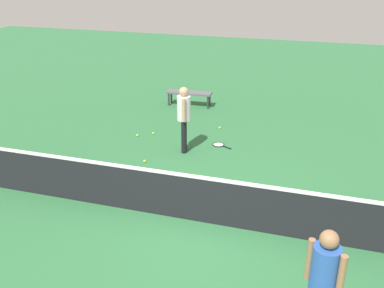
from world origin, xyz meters
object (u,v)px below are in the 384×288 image
(tennis_ball_by_net, at_px, (145,161))
(tennis_ball_baseline, at_px, (137,135))
(player_far_side, at_px, (323,279))
(tennis_ball_midcourt, at_px, (153,133))
(player_near_side, at_px, (184,114))
(tennis_racket_near_player, at_px, (219,145))
(tennis_ball_near_player, at_px, (220,128))
(courtside_bench, at_px, (189,94))

(tennis_ball_by_net, height_order, tennis_ball_baseline, same)
(player_far_side, relative_size, tennis_ball_baseline, 25.76)
(tennis_ball_midcourt, bearing_deg, player_near_side, 145.35)
(player_far_side, bearing_deg, tennis_ball_midcourt, -52.25)
(tennis_ball_midcourt, bearing_deg, tennis_ball_baseline, 36.60)
(tennis_ball_by_net, height_order, tennis_ball_midcourt, same)
(tennis_racket_near_player, distance_m, tennis_ball_near_player, 1.20)
(tennis_ball_by_net, distance_m, tennis_ball_midcourt, 1.82)
(player_near_side, distance_m, player_far_side, 6.29)
(tennis_racket_near_player, bearing_deg, player_near_side, 37.99)
(tennis_ball_midcourt, distance_m, courtside_bench, 2.77)
(tennis_ball_baseline, relative_size, courtside_bench, 0.04)
(tennis_ball_near_player, bearing_deg, tennis_ball_baseline, 30.97)
(player_near_side, relative_size, tennis_ball_midcourt, 25.76)
(player_far_side, distance_m, courtside_bench, 9.88)
(tennis_racket_near_player, distance_m, tennis_ball_midcourt, 1.97)
(tennis_ball_midcourt, relative_size, courtside_bench, 0.04)
(tennis_racket_near_player, xyz_separation_m, tennis_ball_by_net, (1.49, 1.55, 0.02))
(tennis_ball_midcourt, bearing_deg, player_far_side, 127.75)
(player_far_side, height_order, tennis_ball_near_player, player_far_side)
(tennis_racket_near_player, xyz_separation_m, tennis_ball_midcourt, (1.96, -0.21, 0.02))
(tennis_ball_by_net, bearing_deg, tennis_racket_near_player, -133.88)
(tennis_ball_baseline, bearing_deg, tennis_racket_near_player, -178.35)
(tennis_ball_near_player, height_order, tennis_ball_baseline, same)
(tennis_racket_near_player, height_order, tennis_ball_by_net, tennis_ball_by_net)
(tennis_racket_near_player, bearing_deg, player_far_side, 114.96)
(player_far_side, xyz_separation_m, tennis_ball_baseline, (5.05, -5.77, -0.98))
(tennis_ball_by_net, relative_size, tennis_ball_midcourt, 1.00)
(tennis_ball_midcourt, height_order, courtside_bench, courtside_bench)
(tennis_ball_midcourt, xyz_separation_m, courtside_bench, (-0.20, -2.74, 0.38))
(tennis_racket_near_player, distance_m, tennis_ball_baseline, 2.33)
(tennis_racket_near_player, bearing_deg, tennis_ball_by_net, 46.12)
(player_far_side, height_order, courtside_bench, player_far_side)
(player_far_side, xyz_separation_m, tennis_ball_near_player, (2.99, -7.00, -0.98))
(tennis_ball_near_player, distance_m, tennis_ball_by_net, 2.98)
(tennis_racket_near_player, bearing_deg, tennis_ball_midcourt, -5.98)
(player_far_side, height_order, tennis_ball_by_net, player_far_side)
(tennis_racket_near_player, xyz_separation_m, tennis_ball_baseline, (2.33, 0.07, 0.02))
(player_near_side, relative_size, tennis_ball_by_net, 25.76)
(tennis_racket_near_player, relative_size, tennis_ball_by_net, 9.10)
(tennis_racket_near_player, relative_size, courtside_bench, 0.40)
(player_far_side, bearing_deg, tennis_racket_near_player, -65.04)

